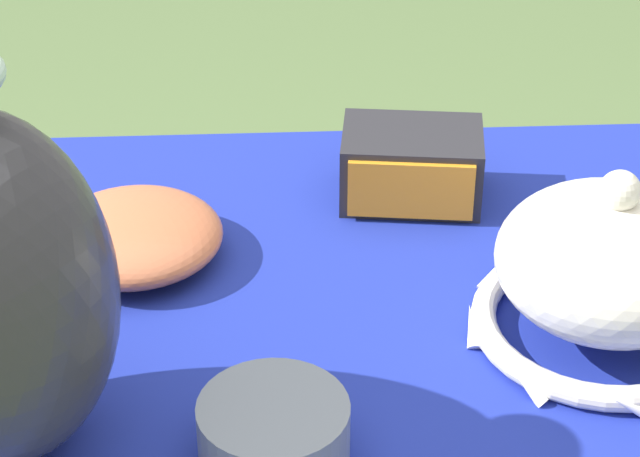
# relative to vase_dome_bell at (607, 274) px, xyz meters

# --- Properties ---
(display_table) EXTENTS (1.21, 0.64, 0.79)m
(display_table) POSITION_rel_vase_dome_bell_xyz_m (-0.27, 0.04, -0.15)
(display_table) COLOR olive
(display_table) RESTS_ON ground_plane
(vase_dome_bell) EXTENTS (0.23, 0.23, 0.16)m
(vase_dome_bell) POSITION_rel_vase_dome_bell_xyz_m (0.00, 0.00, 0.00)
(vase_dome_bell) COLOR white
(vase_dome_bell) RESTS_ON display_table
(mosaic_tile_box) EXTENTS (0.15, 0.12, 0.07)m
(mosaic_tile_box) POSITION_rel_vase_dome_bell_xyz_m (-0.14, 0.23, -0.03)
(mosaic_tile_box) COLOR #232328
(mosaic_tile_box) RESTS_ON display_table
(pot_squat_slate) EXTENTS (0.12, 0.12, 0.05)m
(pot_squat_slate) POSITION_rel_vase_dome_bell_xyz_m (-0.28, -0.14, -0.04)
(pot_squat_slate) COLOR slate
(pot_squat_slate) RESTS_ON display_table
(bowl_shallow_terracotta) EXTENTS (0.17, 0.17, 0.05)m
(bowl_shallow_terracotta) POSITION_rel_vase_dome_bell_xyz_m (-0.41, 0.14, -0.04)
(bowl_shallow_terracotta) COLOR #BC6642
(bowl_shallow_terracotta) RESTS_ON display_table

